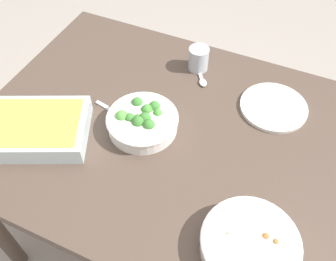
{
  "coord_description": "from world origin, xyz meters",
  "views": [
    {
      "loc": [
        0.3,
        -0.68,
        1.64
      ],
      "look_at": [
        0.0,
        0.0,
        0.74
      ],
      "focal_mm": 39.88,
      "sensor_mm": 36.0,
      "label": 1
    }
  ],
  "objects_px": {
    "stew_bowl": "(250,245)",
    "side_plate": "(274,107)",
    "baking_dish": "(37,128)",
    "spoon_by_stew": "(258,237)",
    "drink_cup": "(198,60)",
    "spoon_spare": "(200,75)",
    "broccoli_bowl": "(142,121)",
    "spoon_by_broccoli": "(123,116)"
  },
  "relations": [
    {
      "from": "baking_dish",
      "to": "spoon_by_broccoli",
      "type": "bearing_deg",
      "value": 40.86
    },
    {
      "from": "stew_bowl",
      "to": "spoon_by_broccoli",
      "type": "bearing_deg",
      "value": 152.09
    },
    {
      "from": "drink_cup",
      "to": "spoon_by_broccoli",
      "type": "height_order",
      "value": "drink_cup"
    },
    {
      "from": "stew_bowl",
      "to": "side_plate",
      "type": "height_order",
      "value": "stew_bowl"
    },
    {
      "from": "baking_dish",
      "to": "drink_cup",
      "type": "relative_size",
      "value": 4.28
    },
    {
      "from": "stew_bowl",
      "to": "spoon_by_broccoli",
      "type": "xyz_separation_m",
      "value": [
        -0.49,
        0.26,
        -0.03
      ]
    },
    {
      "from": "side_plate",
      "to": "spoon_spare",
      "type": "relative_size",
      "value": 1.4
    },
    {
      "from": "stew_bowl",
      "to": "baking_dish",
      "type": "xyz_separation_m",
      "value": [
        -0.69,
        0.09,
        0.0
      ]
    },
    {
      "from": "drink_cup",
      "to": "broccoli_bowl",
      "type": "bearing_deg",
      "value": -99.3
    },
    {
      "from": "stew_bowl",
      "to": "spoon_by_stew",
      "type": "xyz_separation_m",
      "value": [
        0.01,
        0.04,
        -0.03
      ]
    },
    {
      "from": "drink_cup",
      "to": "side_plate",
      "type": "relative_size",
      "value": 0.39
    },
    {
      "from": "broccoli_bowl",
      "to": "side_plate",
      "type": "distance_m",
      "value": 0.43
    },
    {
      "from": "stew_bowl",
      "to": "side_plate",
      "type": "distance_m",
      "value": 0.5
    },
    {
      "from": "spoon_by_broccoli",
      "to": "broccoli_bowl",
      "type": "bearing_deg",
      "value": -10.3
    },
    {
      "from": "spoon_by_broccoli",
      "to": "spoon_spare",
      "type": "height_order",
      "value": "same"
    },
    {
      "from": "broccoli_bowl",
      "to": "spoon_by_broccoli",
      "type": "relative_size",
      "value": 1.28
    },
    {
      "from": "baking_dish",
      "to": "side_plate",
      "type": "xyz_separation_m",
      "value": [
        0.63,
        0.41,
        -0.03
      ]
    },
    {
      "from": "baking_dish",
      "to": "spoon_by_stew",
      "type": "height_order",
      "value": "baking_dish"
    },
    {
      "from": "broccoli_bowl",
      "to": "drink_cup",
      "type": "height_order",
      "value": "drink_cup"
    },
    {
      "from": "broccoli_bowl",
      "to": "spoon_by_broccoli",
      "type": "distance_m",
      "value": 0.08
    },
    {
      "from": "broccoli_bowl",
      "to": "side_plate",
      "type": "xyz_separation_m",
      "value": [
        0.35,
        0.25,
        -0.03
      ]
    },
    {
      "from": "side_plate",
      "to": "drink_cup",
      "type": "bearing_deg",
      "value": 164.2
    },
    {
      "from": "broccoli_bowl",
      "to": "drink_cup",
      "type": "bearing_deg",
      "value": 80.7
    },
    {
      "from": "spoon_by_broccoli",
      "to": "drink_cup",
      "type": "bearing_deg",
      "value": 67.41
    },
    {
      "from": "side_plate",
      "to": "spoon_by_stew",
      "type": "distance_m",
      "value": 0.46
    },
    {
      "from": "drink_cup",
      "to": "spoon_spare",
      "type": "bearing_deg",
      "value": -56.89
    },
    {
      "from": "stew_bowl",
      "to": "baking_dish",
      "type": "height_order",
      "value": "same"
    },
    {
      "from": "spoon_spare",
      "to": "drink_cup",
      "type": "bearing_deg",
      "value": 123.11
    },
    {
      "from": "drink_cup",
      "to": "spoon_by_stew",
      "type": "distance_m",
      "value": 0.66
    },
    {
      "from": "stew_bowl",
      "to": "broccoli_bowl",
      "type": "xyz_separation_m",
      "value": [
        -0.41,
        0.25,
        -0.0
      ]
    },
    {
      "from": "drink_cup",
      "to": "side_plate",
      "type": "bearing_deg",
      "value": -15.8
    },
    {
      "from": "spoon_by_stew",
      "to": "broccoli_bowl",
      "type": "bearing_deg",
      "value": 154.32
    },
    {
      "from": "side_plate",
      "to": "spoon_by_stew",
      "type": "height_order",
      "value": "side_plate"
    },
    {
      "from": "baking_dish",
      "to": "spoon_spare",
      "type": "distance_m",
      "value": 0.58
    },
    {
      "from": "baking_dish",
      "to": "spoon_by_stew",
      "type": "relative_size",
      "value": 2.13
    },
    {
      "from": "baking_dish",
      "to": "stew_bowl",
      "type": "bearing_deg",
      "value": -7.38
    },
    {
      "from": "stew_bowl",
      "to": "side_plate",
      "type": "bearing_deg",
      "value": 96.87
    },
    {
      "from": "broccoli_bowl",
      "to": "baking_dish",
      "type": "height_order",
      "value": "broccoli_bowl"
    },
    {
      "from": "broccoli_bowl",
      "to": "spoon_by_stew",
      "type": "relative_size",
      "value": 1.31
    },
    {
      "from": "spoon_by_broccoli",
      "to": "baking_dish",
      "type": "bearing_deg",
      "value": -139.14
    },
    {
      "from": "stew_bowl",
      "to": "spoon_by_broccoli",
      "type": "height_order",
      "value": "stew_bowl"
    },
    {
      "from": "drink_cup",
      "to": "spoon_by_stew",
      "type": "relative_size",
      "value": 0.5
    }
  ]
}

